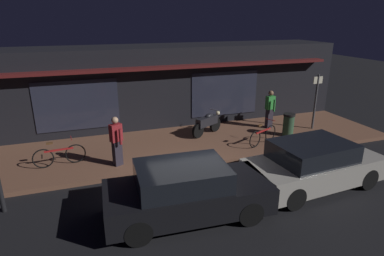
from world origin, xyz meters
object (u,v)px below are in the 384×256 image
Objects in this scene: person_bystander at (270,108)px; parked_car_far at (313,165)px; motorcycle at (207,123)px; bicycle_extra at (263,135)px; trash_bin at (288,125)px; bicycle_parked at (59,155)px; sign_post at (316,98)px; parked_car_near at (186,191)px; person_photographer at (116,140)px.

parked_car_far is at bearing -107.21° from person_bystander.
person_bystander is (2.90, -0.08, 0.38)m from motorcycle.
bicycle_extra is 2.18m from person_bystander.
parked_car_far is at bearing -93.43° from bicycle_extra.
trash_bin is 0.22× the size of parked_car_far.
motorcycle is 5.85m from bicycle_parked.
sign_post reaches higher than parked_car_near.
sign_post is (10.38, 0.40, 1.00)m from bicycle_parked.
motorcycle is 1.67× the size of trash_bin.
motorcycle is 0.65× the size of sign_post.
trash_bin is 0.22× the size of parked_car_near.
parked_car_near is (1.30, -3.31, -0.32)m from person_photographer.
person_photographer is 1.00× the size of person_bystander.
motorcycle is at bearing 63.08° from parked_car_near.
parked_car_far is at bearing -27.14° from bicycle_parked.
person_bystander reaches higher than motorcycle.
sign_post is at bearing -10.02° from motorcycle.
parked_car_far is (4.02, 0.25, 0.00)m from parked_car_near.
bicycle_extra is at bearing -163.01° from sign_post.
person_photographer is 7.05m from trash_bin.
person_photographer is at bearing 150.12° from parked_car_far.
person_bystander is 0.70× the size of sign_post.
sign_post reaches higher than bicycle_parked.
bicycle_extra is 5.39m from parked_car_near.
parked_car_far is at bearing -128.68° from sign_post.
motorcycle is 2.92m from person_bystander.
trash_bin is (8.82, -0.00, 0.11)m from bicycle_parked.
parked_car_far is (-1.49, -4.80, -0.32)m from person_bystander.
person_photographer reaches higher than parked_car_far.
person_photographer reaches higher than motorcycle.
motorcycle is at bearing 158.39° from trash_bin.
person_bystander is at bearing 72.79° from parked_car_far.
parked_car_near reaches higher than trash_bin.
parked_car_far is (-3.25, -4.06, -0.81)m from sign_post.
bicycle_parked is 0.99× the size of person_photographer.
person_photographer is at bearing -175.15° from trash_bin.
parked_car_far is (7.13, -3.66, 0.20)m from bicycle_parked.
motorcycle reaches higher than bicycle_parked.
sign_post is at bearing 2.21° from bicycle_parked.
person_photographer reaches higher than bicycle_parked.
bicycle_parked is at bearing 175.82° from bicycle_extra.
person_photographer is at bearing -173.33° from sign_post.
bicycle_parked and bicycle_extra have the same top height.
bicycle_extra is 1.65× the size of trash_bin.
motorcycle is 1.01× the size of bicycle_extra.
parked_car_near is at bearing -145.65° from trash_bin.
bicycle_extra is (7.32, -0.53, 0.00)m from bicycle_parked.
parked_car_far is at bearing 3.57° from parked_car_near.
bicycle_extra is (1.60, -1.76, -0.14)m from motorcycle.
bicycle_extra is 0.64× the size of sign_post.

